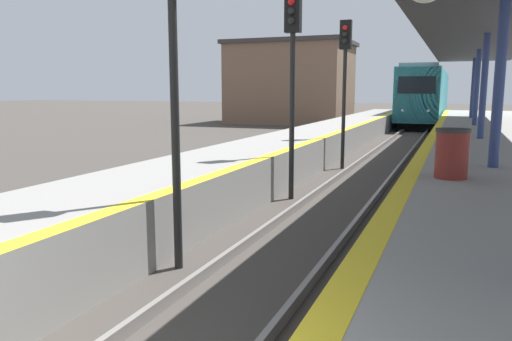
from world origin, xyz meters
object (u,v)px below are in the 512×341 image
(train, at_px, (427,95))
(signal_far, at_px, (345,67))
(signal_near, at_px, (172,34))
(trash_bin, at_px, (452,153))
(signal_mid, at_px, (292,57))

(train, height_order, signal_far, signal_far)
(train, distance_m, signal_near, 37.22)
(trash_bin, bearing_deg, signal_far, 116.00)
(signal_mid, height_order, signal_far, same)
(signal_near, bearing_deg, trash_bin, 41.62)
(train, distance_m, trash_bin, 34.07)
(signal_far, xyz_separation_m, trash_bin, (3.38, -6.93, -1.83))
(signal_mid, bearing_deg, trash_bin, -27.99)
(signal_mid, bearing_deg, signal_near, -90.89)
(signal_mid, relative_size, signal_far, 1.00)
(signal_near, distance_m, signal_far, 10.13)
(train, relative_size, trash_bin, 26.57)
(train, height_order, signal_mid, signal_mid)
(trash_bin, bearing_deg, train, 93.92)
(signal_near, xyz_separation_m, signal_far, (0.21, 10.13, 0.00))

